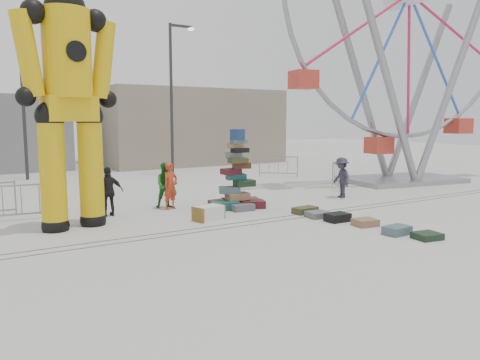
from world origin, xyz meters
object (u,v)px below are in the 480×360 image
steamer_trunk (209,213)px  pedestrian_black (109,192)px  pedestrian_red (171,186)px  barricade_dummy_c (21,202)px  lamp_post_right (173,91)px  lamp_post_left (24,89)px  ferris_wheel (408,19)px  pedestrian_grey (341,178)px  barricade_wheel_front (336,176)px  suitcase_tower (237,186)px  pedestrian_green (166,185)px  barricade_wheel_back (278,166)px  crash_test_dummy (69,90)px

steamer_trunk → pedestrian_black: bearing=122.5°
pedestrian_red → pedestrian_black: pedestrian_red is taller
barricade_dummy_c → lamp_post_right: bearing=51.8°
steamer_trunk → lamp_post_left: bearing=88.1°
lamp_post_right → pedestrian_black: size_ratio=5.20×
lamp_post_left → steamer_trunk: 14.21m
steamer_trunk → barricade_dummy_c: (-4.76, 2.94, 0.34)m
ferris_wheel → lamp_post_right: bearing=143.1°
lamp_post_right → pedestrian_grey: 11.20m
barricade_wheel_front → lamp_post_left: bearing=80.3°
pedestrian_red → pedestrian_grey: bearing=-29.8°
suitcase_tower → pedestrian_grey: bearing=8.7°
ferris_wheel → barricade_wheel_front: size_ratio=7.75×
steamer_trunk → pedestrian_green: pedestrian_green is taller
lamp_post_right → pedestrian_green: bearing=-115.4°
lamp_post_left → pedestrian_black: 11.67m
lamp_post_left → ferris_wheel: ferris_wheel is taller
lamp_post_left → barricade_dummy_c: size_ratio=4.00×
lamp_post_right → suitcase_tower: 10.82m
lamp_post_left → barricade_wheel_front: size_ratio=4.00×
barricade_wheel_back → lamp_post_right: bearing=-177.4°
pedestrian_green → crash_test_dummy: bearing=-141.8°
crash_test_dummy → barricade_dummy_c: crash_test_dummy is taller
barricade_dummy_c → pedestrian_black: size_ratio=1.30×
crash_test_dummy → barricade_dummy_c: bearing=111.0°
crash_test_dummy → barricade_dummy_c: size_ratio=3.58×
barricade_wheel_front → pedestrian_grey: pedestrian_grey is taller
pedestrian_red → pedestrian_grey: 6.65m
lamp_post_right → lamp_post_left: size_ratio=1.00×
lamp_post_left → pedestrian_black: bearing=-85.8°
pedestrian_green → steamer_trunk: bearing=-68.0°
lamp_post_left → suitcase_tower: 13.44m
steamer_trunk → barricade_wheel_back: barricade_wheel_back is taller
lamp_post_right → barricade_wheel_front: (3.97, -8.39, -3.93)m
crash_test_dummy → pedestrian_red: bearing=9.4°
barricade_wheel_back → pedestrian_red: size_ratio=1.27×
crash_test_dummy → lamp_post_right: bearing=44.3°
crash_test_dummy → pedestrian_red: crash_test_dummy is taller
barricade_dummy_c → barricade_wheel_front: size_ratio=1.00×
lamp_post_right → lamp_post_left: 7.28m
steamer_trunk → pedestrian_green: 2.56m
barricade_wheel_front → pedestrian_black: pedestrian_black is taller
ferris_wheel → pedestrian_black: bearing=-168.6°
crash_test_dummy → pedestrian_black: size_ratio=4.65×
lamp_post_right → suitcase_tower: lamp_post_right is taller
lamp_post_right → pedestrian_red: (-4.10, -8.98, -3.69)m
barricade_dummy_c → steamer_trunk: bearing=-23.7°
lamp_post_left → barricade_wheel_front: lamp_post_left is taller
ferris_wheel → pedestrian_green: size_ratio=9.99×
suitcase_tower → barricade_wheel_front: suitcase_tower is taller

